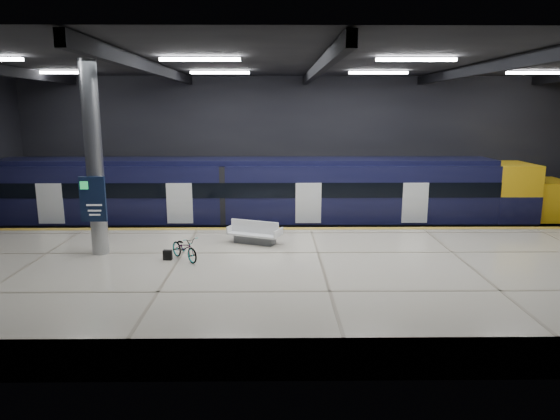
{
  "coord_description": "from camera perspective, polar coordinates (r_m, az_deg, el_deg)",
  "views": [
    {
      "loc": [
        -1.6,
        -18.74,
        6.32
      ],
      "look_at": [
        -1.38,
        1.5,
        2.2
      ],
      "focal_mm": 32.0,
      "sensor_mm": 36.0,
      "label": 1
    }
  ],
  "objects": [
    {
      "name": "bicycle",
      "position": [
        17.84,
        -10.86,
        -4.28
      ],
      "size": [
        1.48,
        1.62,
        0.86
      ],
      "primitive_type": "imported",
      "rotation": [
        0.0,
        0.0,
        0.69
      ],
      "color": "#99999E",
      "rests_on": "platform"
    },
    {
      "name": "train",
      "position": [
        24.61,
        0.24,
        1.53
      ],
      "size": [
        29.4,
        2.84,
        3.79
      ],
      "color": "black",
      "rests_on": "ground"
    },
    {
      "name": "safety_strip",
      "position": [
        22.17,
        3.54,
        -2.12
      ],
      "size": [
        30.0,
        0.4,
        0.01
      ],
      "primitive_type": "cube",
      "color": "gold",
      "rests_on": "platform"
    },
    {
      "name": "pannier_bag",
      "position": [
        18.03,
        -12.72,
        -5.04
      ],
      "size": [
        0.31,
        0.2,
        0.35
      ],
      "primitive_type": "cube",
      "rotation": [
        0.0,
        0.0,
        -0.08
      ],
      "color": "black",
      "rests_on": "platform"
    },
    {
      "name": "bench",
      "position": [
        19.69,
        -2.9,
        -2.91
      ],
      "size": [
        2.25,
        1.59,
        0.92
      ],
      "rotation": [
        0.0,
        0.0,
        -0.39
      ],
      "color": "#595B60",
      "rests_on": "platform"
    },
    {
      "name": "room_shell",
      "position": [
        18.82,
        4.31,
        9.64
      ],
      "size": [
        30.1,
        16.1,
        8.05
      ],
      "color": "black",
      "rests_on": "ground"
    },
    {
      "name": "ground",
      "position": [
        19.84,
        4.07,
        -7.1
      ],
      "size": [
        30.0,
        30.0,
        0.0
      ],
      "primitive_type": "plane",
      "color": "black",
      "rests_on": "ground"
    },
    {
      "name": "platform",
      "position": [
        17.31,
        4.76,
        -8.01
      ],
      "size": [
        30.0,
        11.0,
        1.1
      ],
      "primitive_type": "cube",
      "color": "beige",
      "rests_on": "ground"
    },
    {
      "name": "rails",
      "position": [
        25.08,
        3.06,
        -2.92
      ],
      "size": [
        30.0,
        1.52,
        0.16
      ],
      "color": "gray",
      "rests_on": "ground"
    },
    {
      "name": "info_column",
      "position": [
        18.93,
        -20.47,
        5.15
      ],
      "size": [
        0.9,
        0.78,
        6.9
      ],
      "color": "#9EA0A5",
      "rests_on": "platform"
    }
  ]
}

